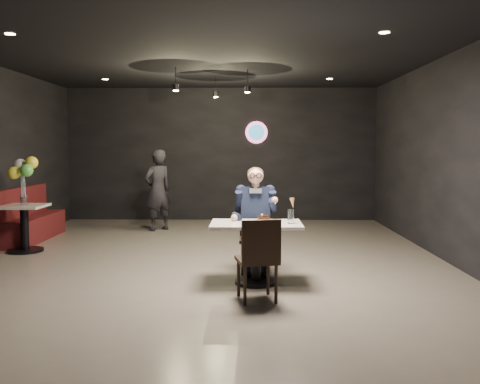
{
  "coord_description": "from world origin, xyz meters",
  "views": [
    {
      "loc": [
        0.61,
        -7.08,
        1.66
      ],
      "look_at": [
        0.51,
        -0.38,
        1.07
      ],
      "focal_mm": 38.0,
      "sensor_mm": 36.0,
      "label": 1
    }
  ],
  "objects_px": {
    "booth_bench": "(32,214)",
    "sundae_glass": "(291,216)",
    "main_table": "(256,253)",
    "chair_far": "(255,238)",
    "side_table": "(25,227)",
    "seated_man": "(255,219)",
    "balloon_vase": "(24,200)",
    "passerby": "(158,190)",
    "chair_near": "(257,258)"
  },
  "relations": [
    {
      "from": "chair_near",
      "to": "booth_bench",
      "type": "relative_size",
      "value": 0.48
    },
    {
      "from": "seated_man",
      "to": "side_table",
      "type": "distance_m",
      "value": 3.9
    },
    {
      "from": "booth_bench",
      "to": "passerby",
      "type": "relative_size",
      "value": 1.18
    },
    {
      "from": "chair_near",
      "to": "side_table",
      "type": "bearing_deg",
      "value": 133.15
    },
    {
      "from": "main_table",
      "to": "booth_bench",
      "type": "bearing_deg",
      "value": 144.3
    },
    {
      "from": "side_table",
      "to": "passerby",
      "type": "height_order",
      "value": "passerby"
    },
    {
      "from": "side_table",
      "to": "booth_bench",
      "type": "bearing_deg",
      "value": 106.7
    },
    {
      "from": "main_table",
      "to": "balloon_vase",
      "type": "xyz_separation_m",
      "value": [
        -3.66,
        1.85,
        0.45
      ]
    },
    {
      "from": "chair_near",
      "to": "sundae_glass",
      "type": "relative_size",
      "value": 5.46
    },
    {
      "from": "booth_bench",
      "to": "balloon_vase",
      "type": "height_order",
      "value": "booth_bench"
    },
    {
      "from": "balloon_vase",
      "to": "passerby",
      "type": "relative_size",
      "value": 0.1
    },
    {
      "from": "chair_far",
      "to": "balloon_vase",
      "type": "distance_m",
      "value": 3.9
    },
    {
      "from": "chair_far",
      "to": "chair_near",
      "type": "bearing_deg",
      "value": -90.0
    },
    {
      "from": "seated_man",
      "to": "balloon_vase",
      "type": "xyz_separation_m",
      "value": [
        -3.66,
        1.3,
        0.11
      ]
    },
    {
      "from": "sundae_glass",
      "to": "booth_bench",
      "type": "height_order",
      "value": "booth_bench"
    },
    {
      "from": "main_table",
      "to": "chair_far",
      "type": "distance_m",
      "value": 0.56
    },
    {
      "from": "chair_far",
      "to": "passerby",
      "type": "relative_size",
      "value": 0.57
    },
    {
      "from": "booth_bench",
      "to": "passerby",
      "type": "height_order",
      "value": "passerby"
    },
    {
      "from": "passerby",
      "to": "side_table",
      "type": "bearing_deg",
      "value": 8.81
    },
    {
      "from": "seated_man",
      "to": "booth_bench",
      "type": "height_order",
      "value": "seated_man"
    },
    {
      "from": "sundae_glass",
      "to": "side_table",
      "type": "distance_m",
      "value": 4.51
    },
    {
      "from": "side_table",
      "to": "passerby",
      "type": "xyz_separation_m",
      "value": [
        1.76,
        2.13,
        0.41
      ]
    },
    {
      "from": "booth_bench",
      "to": "chair_near",
      "type": "bearing_deg",
      "value": -41.63
    },
    {
      "from": "main_table",
      "to": "balloon_vase",
      "type": "height_order",
      "value": "balloon_vase"
    },
    {
      "from": "seated_man",
      "to": "balloon_vase",
      "type": "relative_size",
      "value": 9.06
    },
    {
      "from": "balloon_vase",
      "to": "booth_bench",
      "type": "bearing_deg",
      "value": 106.7
    },
    {
      "from": "chair_far",
      "to": "main_table",
      "type": "bearing_deg",
      "value": -90.0
    },
    {
      "from": "sundae_glass",
      "to": "booth_bench",
      "type": "xyz_separation_m",
      "value": [
        -4.38,
        2.89,
        -0.36
      ]
    },
    {
      "from": "side_table",
      "to": "balloon_vase",
      "type": "distance_m",
      "value": 0.43
    },
    {
      "from": "chair_far",
      "to": "chair_near",
      "type": "height_order",
      "value": "same"
    },
    {
      "from": "main_table",
      "to": "passerby",
      "type": "distance_m",
      "value": 4.43
    },
    {
      "from": "booth_bench",
      "to": "side_table",
      "type": "bearing_deg",
      "value": -73.3
    },
    {
      "from": "seated_man",
      "to": "balloon_vase",
      "type": "distance_m",
      "value": 3.88
    },
    {
      "from": "chair_near",
      "to": "seated_man",
      "type": "relative_size",
      "value": 0.64
    },
    {
      "from": "chair_far",
      "to": "balloon_vase",
      "type": "bearing_deg",
      "value": 160.51
    },
    {
      "from": "seated_man",
      "to": "side_table",
      "type": "height_order",
      "value": "seated_man"
    },
    {
      "from": "booth_bench",
      "to": "side_table",
      "type": "height_order",
      "value": "booth_bench"
    },
    {
      "from": "balloon_vase",
      "to": "passerby",
      "type": "height_order",
      "value": "passerby"
    },
    {
      "from": "chair_near",
      "to": "passerby",
      "type": "relative_size",
      "value": 0.57
    },
    {
      "from": "sundae_glass",
      "to": "balloon_vase",
      "type": "bearing_deg",
      "value": 155.11
    },
    {
      "from": "main_table",
      "to": "side_table",
      "type": "xyz_separation_m",
      "value": [
        -3.66,
        1.85,
        0.02
      ]
    },
    {
      "from": "balloon_vase",
      "to": "passerby",
      "type": "bearing_deg",
      "value": 50.48
    },
    {
      "from": "booth_bench",
      "to": "sundae_glass",
      "type": "bearing_deg",
      "value": -33.45
    },
    {
      "from": "main_table",
      "to": "side_table",
      "type": "bearing_deg",
      "value": 153.24
    },
    {
      "from": "chair_far",
      "to": "side_table",
      "type": "bearing_deg",
      "value": 160.51
    },
    {
      "from": "chair_far",
      "to": "sundae_glass",
      "type": "relative_size",
      "value": 5.46
    },
    {
      "from": "chair_far",
      "to": "booth_bench",
      "type": "distance_m",
      "value": 4.58
    },
    {
      "from": "main_table",
      "to": "seated_man",
      "type": "height_order",
      "value": "seated_man"
    },
    {
      "from": "chair_far",
      "to": "sundae_glass",
      "type": "bearing_deg",
      "value": -55.1
    },
    {
      "from": "chair_far",
      "to": "seated_man",
      "type": "height_order",
      "value": "seated_man"
    }
  ]
}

